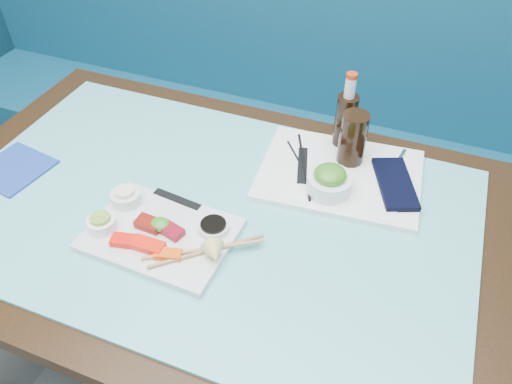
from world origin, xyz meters
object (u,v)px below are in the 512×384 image
(dining_table, at_px, (210,234))
(cola_bottle_body, at_px, (345,123))
(serving_tray, at_px, (340,175))
(cola_glass, at_px, (353,139))
(booth_bench, at_px, (304,139))
(blue_napkin, at_px, (14,169))
(sashimi_plate, at_px, (161,234))
(seaweed_bowl, at_px, (329,184))

(dining_table, height_order, cola_bottle_body, cola_bottle_body)
(cola_bottle_body, bearing_deg, serving_tray, -78.21)
(dining_table, relative_size, cola_bottle_body, 8.90)
(cola_glass, bearing_deg, booth_bench, 115.75)
(cola_glass, xyz_separation_m, blue_napkin, (-0.79, -0.33, -0.08))
(serving_tray, relative_size, cola_glass, 2.85)
(blue_napkin, bearing_deg, dining_table, 5.95)
(serving_tray, distance_m, blue_napkin, 0.83)
(blue_napkin, bearing_deg, sashimi_plate, -8.03)
(dining_table, relative_size, seaweed_bowl, 12.96)
(booth_bench, bearing_deg, dining_table, -90.00)
(serving_tray, relative_size, seaweed_bowl, 3.66)
(booth_bench, height_order, sashimi_plate, booth_bench)
(cola_bottle_body, bearing_deg, sashimi_plate, -122.19)
(sashimi_plate, bearing_deg, dining_table, 67.41)
(seaweed_bowl, distance_m, blue_napkin, 0.80)
(seaweed_bowl, height_order, cola_glass, cola_glass)
(sashimi_plate, relative_size, serving_tray, 0.80)
(sashimi_plate, height_order, seaweed_bowl, seaweed_bowl)
(cola_glass, relative_size, blue_napkin, 0.86)
(dining_table, distance_m, sashimi_plate, 0.16)
(seaweed_bowl, relative_size, blue_napkin, 0.67)
(seaweed_bowl, relative_size, cola_bottle_body, 0.69)
(cola_glass, bearing_deg, sashimi_plate, -129.42)
(sashimi_plate, distance_m, blue_napkin, 0.47)
(dining_table, distance_m, blue_napkin, 0.53)
(serving_tray, xyz_separation_m, cola_glass, (0.01, 0.05, 0.08))
(sashimi_plate, xyz_separation_m, cola_glass, (0.33, 0.40, 0.08))
(sashimi_plate, bearing_deg, seaweed_bowl, 43.06)
(booth_bench, height_order, cola_bottle_body, booth_bench)
(sashimi_plate, height_order, cola_glass, cola_glass)
(dining_table, relative_size, blue_napkin, 8.70)
(cola_glass, height_order, blue_napkin, cola_glass)
(booth_bench, xyz_separation_m, sashimi_plate, (-0.05, -0.96, 0.39))
(seaweed_bowl, bearing_deg, sashimi_plate, -138.93)
(serving_tray, height_order, seaweed_bowl, seaweed_bowl)
(blue_napkin, bearing_deg, cola_bottle_body, 27.69)
(booth_bench, distance_m, dining_table, 0.89)
(cola_bottle_body, bearing_deg, seaweed_bowl, -85.57)
(cola_glass, bearing_deg, dining_table, -134.41)
(dining_table, xyz_separation_m, cola_bottle_body, (0.24, 0.34, 0.17))
(dining_table, xyz_separation_m, serving_tray, (0.26, 0.22, 0.10))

